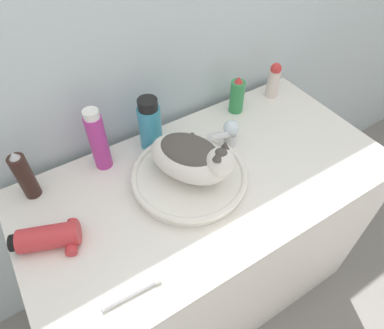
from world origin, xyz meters
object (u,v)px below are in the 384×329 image
object	(u,v)px
shampoo_bottle_tall	(98,140)
hair_dryer	(50,237)
spray_bottle_trigger	(237,96)
faucet	(229,133)
cream_tube	(132,291)
hairspray_can_black	(25,176)
mouthwash_bottle	(150,124)
deodorant_stick	(274,80)
cat	(192,157)

from	to	relation	value
shampoo_bottle_tall	hair_dryer	size ratio (longest dim) A/B	1.21
spray_bottle_trigger	hair_dryer	distance (m)	0.83
faucet	cream_tube	distance (m)	0.61
hairspray_can_black	mouthwash_bottle	size ratio (longest dim) A/B	0.93
hairspray_can_black	cream_tube	size ratio (longest dim) A/B	1.14
shampoo_bottle_tall	hairspray_can_black	bearing A→B (deg)	180.00
deodorant_stick	cream_tube	bearing A→B (deg)	-151.84
spray_bottle_trigger	cream_tube	distance (m)	0.82
deodorant_stick	mouthwash_bottle	distance (m)	0.56
shampoo_bottle_tall	faucet	bearing A→B (deg)	-20.52
hairspray_can_black	cream_tube	xyz separation A→B (m)	(0.13, -0.46, -0.07)
cat	faucet	xyz separation A→B (m)	(0.20, 0.08, -0.05)
faucet	hair_dryer	bearing A→B (deg)	-13.63
faucet	mouthwash_bottle	distance (m)	0.27
spray_bottle_trigger	cream_tube	world-z (taller)	spray_bottle_trigger
hairspray_can_black	mouthwash_bottle	distance (m)	0.42
faucet	deodorant_stick	size ratio (longest dim) A/B	1.03
cat	cream_tube	world-z (taller)	cat
hairspray_can_black	mouthwash_bottle	bearing A→B (deg)	-0.00
deodorant_stick	hair_dryer	size ratio (longest dim) A/B	0.79
faucet	deodorant_stick	distance (m)	0.37
deodorant_stick	hair_dryer	world-z (taller)	deodorant_stick
hairspray_can_black	hair_dryer	bearing A→B (deg)	-90.10
hairspray_can_black	shampoo_bottle_tall	size ratio (longest dim) A/B	0.79
cream_tube	hair_dryer	size ratio (longest dim) A/B	0.84
hairspray_can_black	cream_tube	world-z (taller)	hairspray_can_black
deodorant_stick	cream_tube	distance (m)	0.97
cream_tube	hair_dryer	world-z (taller)	hair_dryer
cat	hair_dryer	distance (m)	0.46
faucet	shampoo_bottle_tall	xyz separation A→B (m)	(-0.41, 0.15, 0.05)
spray_bottle_trigger	mouthwash_bottle	distance (m)	0.38
shampoo_bottle_tall	hair_dryer	distance (m)	0.33
cat	mouthwash_bottle	world-z (taller)	cat
shampoo_bottle_tall	hair_dryer	xyz separation A→B (m)	(-0.24, -0.21, -0.08)
faucet	hairspray_can_black	size ratio (longest dim) A/B	0.85
faucet	deodorant_stick	world-z (taller)	deodorant_stick
cat	deodorant_stick	bearing A→B (deg)	84.46
faucet	hair_dryer	size ratio (longest dim) A/B	0.81
faucet	spray_bottle_trigger	bearing A→B (deg)	-153.54
spray_bottle_trigger	hairspray_can_black	size ratio (longest dim) A/B	0.84
cream_tube	hairspray_can_black	bearing A→B (deg)	105.46
deodorant_stick	hair_dryer	bearing A→B (deg)	-167.96
faucet	cream_tube	world-z (taller)	faucet
faucet	cream_tube	xyz separation A→B (m)	(-0.52, -0.31, -0.05)
faucet	hairspray_can_black	distance (m)	0.66
deodorant_stick	cream_tube	xyz separation A→B (m)	(-0.86, -0.46, -0.06)
hair_dryer	shampoo_bottle_tall	bearing A→B (deg)	-117.81
hair_dryer	cream_tube	bearing A→B (deg)	137.96
deodorant_stick	mouthwash_bottle	xyz separation A→B (m)	(-0.56, -0.00, 0.02)
spray_bottle_trigger	cream_tube	xyz separation A→B (m)	(-0.67, -0.46, -0.06)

